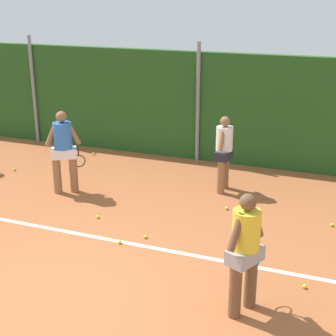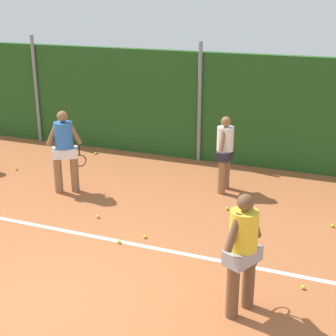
{
  "view_description": "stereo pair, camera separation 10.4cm",
  "coord_description": "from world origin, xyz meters",
  "px_view_note": "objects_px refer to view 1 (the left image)",
  "views": [
    {
      "loc": [
        3.79,
        -5.14,
        4.24
      ],
      "look_at": [
        0.59,
        3.19,
        1.07
      ],
      "focal_mm": 53.82,
      "sensor_mm": 36.0,
      "label": 1
    },
    {
      "loc": [
        3.89,
        -5.11,
        4.24
      ],
      "look_at": [
        0.59,
        3.19,
        1.07
      ],
      "focal_mm": 53.82,
      "sensor_mm": 36.0,
      "label": 2
    }
  ],
  "objects_px": {
    "tennis_ball_5": "(332,225)",
    "player_midcourt": "(64,148)",
    "player_foreground_near": "(245,248)",
    "tennis_ball_6": "(98,217)",
    "tennis_ball_1": "(93,154)",
    "tennis_ball_8": "(14,170)",
    "tennis_ball_11": "(145,237)",
    "tennis_ball_0": "(304,286)",
    "tennis_ball_7": "(227,208)",
    "tennis_ball_4": "(120,242)",
    "player_backcourt_far": "(224,150)"
  },
  "relations": [
    {
      "from": "tennis_ball_5",
      "to": "player_midcourt",
      "type": "bearing_deg",
      "value": -176.84
    },
    {
      "from": "player_foreground_near",
      "to": "tennis_ball_6",
      "type": "xyz_separation_m",
      "value": [
        -3.34,
        1.95,
        -0.96
      ]
    },
    {
      "from": "tennis_ball_1",
      "to": "tennis_ball_6",
      "type": "relative_size",
      "value": 1.0
    },
    {
      "from": "tennis_ball_8",
      "to": "tennis_ball_11",
      "type": "relative_size",
      "value": 1.0
    },
    {
      "from": "player_midcourt",
      "to": "tennis_ball_1",
      "type": "bearing_deg",
      "value": 75.44
    },
    {
      "from": "player_foreground_near",
      "to": "tennis_ball_0",
      "type": "distance_m",
      "value": 1.5
    },
    {
      "from": "tennis_ball_5",
      "to": "tennis_ball_7",
      "type": "bearing_deg",
      "value": 179.03
    },
    {
      "from": "player_midcourt",
      "to": "tennis_ball_6",
      "type": "xyz_separation_m",
      "value": [
        1.3,
        -0.97,
        -0.99
      ]
    },
    {
      "from": "tennis_ball_1",
      "to": "tennis_ball_4",
      "type": "distance_m",
      "value": 5.2
    },
    {
      "from": "tennis_ball_0",
      "to": "tennis_ball_11",
      "type": "height_order",
      "value": "same"
    },
    {
      "from": "tennis_ball_7",
      "to": "tennis_ball_4",
      "type": "bearing_deg",
      "value": -123.62
    },
    {
      "from": "player_midcourt",
      "to": "player_backcourt_far",
      "type": "distance_m",
      "value": 3.47
    },
    {
      "from": "player_foreground_near",
      "to": "tennis_ball_1",
      "type": "bearing_deg",
      "value": 69.35
    },
    {
      "from": "tennis_ball_6",
      "to": "tennis_ball_11",
      "type": "bearing_deg",
      "value": -19.88
    },
    {
      "from": "player_midcourt",
      "to": "tennis_ball_5",
      "type": "relative_size",
      "value": 27.76
    },
    {
      "from": "tennis_ball_0",
      "to": "tennis_ball_7",
      "type": "relative_size",
      "value": 1.0
    },
    {
      "from": "tennis_ball_6",
      "to": "player_midcourt",
      "type": "bearing_deg",
      "value": 143.39
    },
    {
      "from": "tennis_ball_1",
      "to": "tennis_ball_6",
      "type": "distance_m",
      "value": 4.07
    },
    {
      "from": "tennis_ball_8",
      "to": "tennis_ball_4",
      "type": "bearing_deg",
      "value": -31.12
    },
    {
      "from": "tennis_ball_8",
      "to": "tennis_ball_11",
      "type": "distance_m",
      "value": 4.95
    },
    {
      "from": "tennis_ball_0",
      "to": "tennis_ball_11",
      "type": "xyz_separation_m",
      "value": [
        -2.88,
        0.63,
        0.0
      ]
    },
    {
      "from": "player_midcourt",
      "to": "tennis_ball_4",
      "type": "xyz_separation_m",
      "value": [
        2.17,
        -1.76,
        -0.99
      ]
    },
    {
      "from": "player_foreground_near",
      "to": "tennis_ball_0",
      "type": "height_order",
      "value": "player_foreground_near"
    },
    {
      "from": "tennis_ball_7",
      "to": "tennis_ball_8",
      "type": "bearing_deg",
      "value": 175.96
    },
    {
      "from": "player_foreground_near",
      "to": "player_midcourt",
      "type": "height_order",
      "value": "player_midcourt"
    },
    {
      "from": "tennis_ball_1",
      "to": "tennis_ball_5",
      "type": "relative_size",
      "value": 1.0
    },
    {
      "from": "tennis_ball_5",
      "to": "tennis_ball_6",
      "type": "distance_m",
      "value": 4.51
    },
    {
      "from": "tennis_ball_6",
      "to": "player_backcourt_far",
      "type": "bearing_deg",
      "value": 50.29
    },
    {
      "from": "tennis_ball_5",
      "to": "tennis_ball_11",
      "type": "relative_size",
      "value": 1.0
    },
    {
      "from": "tennis_ball_4",
      "to": "tennis_ball_7",
      "type": "xyz_separation_m",
      "value": [
        1.4,
        2.1,
        0.0
      ]
    },
    {
      "from": "tennis_ball_0",
      "to": "tennis_ball_11",
      "type": "relative_size",
      "value": 1.0
    },
    {
      "from": "tennis_ball_7",
      "to": "tennis_ball_8",
      "type": "xyz_separation_m",
      "value": [
        -5.52,
        0.39,
        0.0
      ]
    },
    {
      "from": "tennis_ball_4",
      "to": "tennis_ball_8",
      "type": "distance_m",
      "value": 4.82
    },
    {
      "from": "tennis_ball_1",
      "to": "tennis_ball_6",
      "type": "bearing_deg",
      "value": -59.84
    },
    {
      "from": "tennis_ball_4",
      "to": "tennis_ball_5",
      "type": "bearing_deg",
      "value": 30.84
    },
    {
      "from": "tennis_ball_8",
      "to": "tennis_ball_7",
      "type": "bearing_deg",
      "value": -4.04
    },
    {
      "from": "player_midcourt",
      "to": "tennis_ball_4",
      "type": "height_order",
      "value": "player_midcourt"
    },
    {
      "from": "tennis_ball_7",
      "to": "tennis_ball_0",
      "type": "bearing_deg",
      "value": -52.47
    },
    {
      "from": "tennis_ball_8",
      "to": "tennis_ball_11",
      "type": "height_order",
      "value": "same"
    },
    {
      "from": "tennis_ball_4",
      "to": "tennis_ball_5",
      "type": "distance_m",
      "value": 4.03
    },
    {
      "from": "player_midcourt",
      "to": "tennis_ball_8",
      "type": "xyz_separation_m",
      "value": [
        -1.96,
        0.74,
        -0.99
      ]
    },
    {
      "from": "player_backcourt_far",
      "to": "tennis_ball_7",
      "type": "xyz_separation_m",
      "value": [
        0.36,
        -0.98,
        -0.92
      ]
    },
    {
      "from": "tennis_ball_1",
      "to": "tennis_ball_5",
      "type": "bearing_deg",
      "value": -19.39
    },
    {
      "from": "tennis_ball_6",
      "to": "tennis_ball_11",
      "type": "xyz_separation_m",
      "value": [
        1.21,
        -0.44,
        0.0
      ]
    },
    {
      "from": "tennis_ball_5",
      "to": "tennis_ball_7",
      "type": "relative_size",
      "value": 1.0
    },
    {
      "from": "player_midcourt",
      "to": "tennis_ball_11",
      "type": "xyz_separation_m",
      "value": [
        2.51,
        -1.4,
        -0.99
      ]
    },
    {
      "from": "tennis_ball_5",
      "to": "tennis_ball_8",
      "type": "bearing_deg",
      "value": 176.79
    },
    {
      "from": "tennis_ball_4",
      "to": "tennis_ball_6",
      "type": "bearing_deg",
      "value": 137.72
    },
    {
      "from": "player_midcourt",
      "to": "player_backcourt_far",
      "type": "height_order",
      "value": "player_midcourt"
    },
    {
      "from": "tennis_ball_4",
      "to": "player_backcourt_far",
      "type": "bearing_deg",
      "value": 71.39
    }
  ]
}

